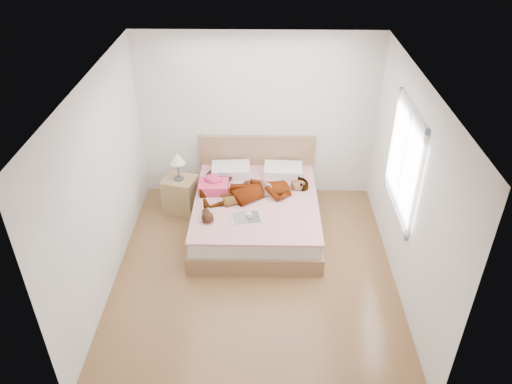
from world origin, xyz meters
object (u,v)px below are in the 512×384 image
at_px(bed, 256,210).
at_px(towel, 213,185).
at_px(magazine, 246,218).
at_px(nightstand, 180,192).
at_px(phone, 224,170).
at_px(woman, 257,188).
at_px(plush_toy, 207,216).
at_px(coffee_mug, 249,216).

distance_m(bed, towel, 0.72).
height_order(magazine, nightstand, nightstand).
bearing_deg(phone, bed, -58.88).
distance_m(woman, phone, 0.64).
height_order(phone, nightstand, nightstand).
distance_m(woman, plush_toy, 0.91).
relative_size(phone, nightstand, 0.09).
relative_size(bed, towel, 4.78).
xyz_separation_m(bed, coffee_mug, (-0.08, -0.54, 0.28)).
bearing_deg(towel, coffee_mug, -51.98).
height_order(towel, magazine, towel).
bearing_deg(plush_toy, bed, 43.05).
distance_m(magazine, coffee_mug, 0.06).
bearing_deg(woman, coffee_mug, -26.03).
bearing_deg(bed, coffee_mug, -98.80).
distance_m(woman, nightstand, 1.24).
bearing_deg(plush_toy, phone, 82.02).
height_order(coffee_mug, nightstand, nightstand).
bearing_deg(towel, nightstand, 158.34).
bearing_deg(woman, magazine, -30.05).
bearing_deg(magazine, phone, 110.73).
distance_m(bed, magazine, 0.60).
distance_m(towel, plush_toy, 0.75).
xyz_separation_m(phone, coffee_mug, (0.41, -0.98, -0.13)).
bearing_deg(bed, woman, 82.04).
relative_size(woman, bed, 0.78).
distance_m(woman, towel, 0.64).
distance_m(phone, plush_toy, 1.05).
xyz_separation_m(towel, magazine, (0.50, -0.68, -0.08)).
height_order(magazine, coffee_mug, coffee_mug).
bearing_deg(coffee_mug, bed, 81.20).
xyz_separation_m(phone, bed, (0.49, -0.44, -0.41)).
bearing_deg(nightstand, woman, -15.39).
bearing_deg(phone, magazine, -86.55).
bearing_deg(coffee_mug, magazine, 173.09).
xyz_separation_m(magazine, coffee_mug, (0.04, -0.00, 0.04)).
bearing_deg(magazine, woman, 77.23).
xyz_separation_m(woman, plush_toy, (-0.65, -0.64, -0.04)).
distance_m(plush_toy, nightstand, 1.11).
xyz_separation_m(woman, nightstand, (-1.16, 0.32, -0.29)).
bearing_deg(plush_toy, woman, 44.62).
bearing_deg(bed, towel, 166.71).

